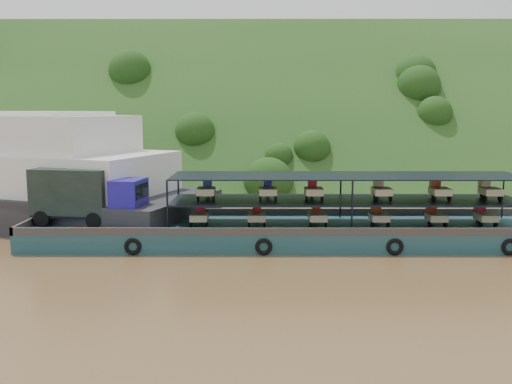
{
  "coord_description": "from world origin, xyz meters",
  "views": [
    {
      "loc": [
        -1.87,
        -35.86,
        8.85
      ],
      "look_at": [
        -2.0,
        3.0,
        3.2
      ],
      "focal_mm": 40.0,
      "sensor_mm": 36.0,
      "label": 1
    }
  ],
  "objects": [
    {
      "name": "ground",
      "position": [
        0.0,
        0.0,
        0.0
      ],
      "size": [
        160.0,
        160.0,
        0.0
      ],
      "primitive_type": "plane",
      "color": "brown",
      "rests_on": "ground"
    },
    {
      "name": "hillside",
      "position": [
        0.0,
        36.0,
        0.0
      ],
      "size": [
        140.0,
        39.6,
        39.6
      ],
      "primitive_type": "cube",
      "rotation": [
        0.79,
        0.0,
        0.0
      ],
      "color": "#193B15",
      "rests_on": "ground"
    },
    {
      "name": "cargo_barge",
      "position": [
        -1.17,
        1.54,
        1.24
      ],
      "size": [
        35.0,
        7.18,
        4.97
      ],
      "color": "#133E42",
      "rests_on": "ground"
    }
  ]
}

